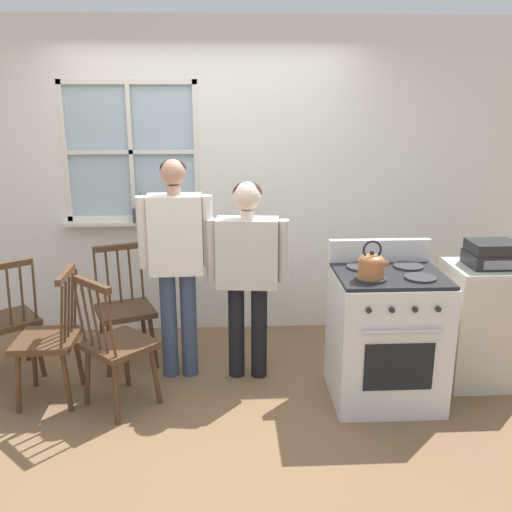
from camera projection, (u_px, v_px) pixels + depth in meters
ground_plane at (208, 405)px, 3.96m from camera, size 16.00×16.00×0.00m
wall_back at (213, 183)px, 4.94m from camera, size 6.40×0.16×2.70m
chair_by_window at (50, 340)px, 3.93m from camera, size 0.41×0.42×0.94m
chair_near_wall at (6, 322)px, 4.24m from camera, size 0.58×0.57×0.94m
chair_center_cluster at (117, 346)px, 3.84m from camera, size 0.58×0.58×0.94m
chair_near_stove at (125, 310)px, 4.48m from camera, size 0.54×0.52×0.94m
person_elderly_left at (176, 251)px, 4.13m from camera, size 0.54×0.23×1.65m
person_teen_center at (247, 261)px, 4.13m from camera, size 0.60×0.26×1.49m
stove at (386, 335)px, 3.94m from camera, size 0.73×0.68×1.08m
kettle at (372, 265)px, 3.65m from camera, size 0.21×0.17×0.25m
potted_plant at (140, 211)px, 4.88m from camera, size 0.14×0.14×0.28m
side_counter at (483, 324)px, 4.19m from camera, size 0.55×0.50×0.90m
stereo at (492, 254)px, 4.03m from camera, size 0.34×0.29×0.18m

